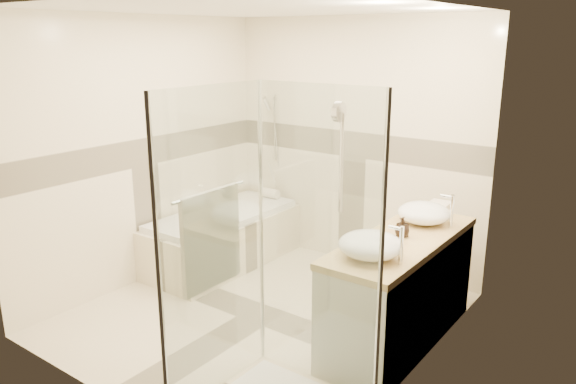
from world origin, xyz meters
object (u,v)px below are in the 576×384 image
Objects in this scene: vessel_sink_near at (424,213)px; amenity_bottle_a at (403,227)px; amenity_bottle_b at (402,228)px; vanity at (400,290)px; shower_enclosure at (267,339)px; bathtub at (224,235)px; vessel_sink_far at (370,245)px.

amenity_bottle_a is (0.00, -0.39, -0.01)m from vessel_sink_near.
vessel_sink_near is 0.40m from amenity_bottle_b.
shower_enclosure reaches higher than vanity.
vanity is 0.50m from amenity_bottle_a.
shower_enclosure reaches higher than vessel_sink_near.
shower_enclosure is (1.86, -1.62, 0.20)m from bathtub.
vanity is at bearing -54.30° from amenity_bottle_b.
amenity_bottle_a is at bearing 78.19° from shower_enclosure.
vessel_sink_near is at bearing 92.67° from vanity.
amenity_bottle_b is (2.13, -0.32, 0.61)m from bathtub.
vessel_sink_near is at bearing 90.00° from amenity_bottle_a.
amenity_bottle_b reaches higher than bathtub.
amenity_bottle_a is (2.13, -0.32, 0.62)m from bathtub.
amenity_bottle_b is (0.00, -0.01, -0.01)m from amenity_bottle_a.
vessel_sink_far is 0.51m from amenity_bottle_a.
vanity reaches higher than bathtub.
vanity is at bearing 87.59° from vessel_sink_far.
vanity is 0.66m from vessel_sink_near.
vessel_sink_far is at bearing -21.15° from bathtub.
vessel_sink_far is at bearing -90.00° from amenity_bottle_b.
vessel_sink_far reaches higher than amenity_bottle_b.
shower_enclosure is at bearing -99.12° from vessel_sink_near.
bathtub is 2.47m from shower_enclosure.
bathtub is 4.05× the size of vessel_sink_near.
amenity_bottle_b is at bearing 90.00° from vessel_sink_far.
vessel_sink_near is (2.13, 0.08, 0.63)m from bathtub.
vessel_sink_far is (2.13, -0.82, 0.63)m from bathtub.
shower_enclosure is at bearing -102.97° from vanity.
vanity is 3.86× the size of vessel_sink_near.
bathtub is at bearing 170.75° from vanity.
bathtub is 2.37m from vessel_sink_far.
amenity_bottle_b is at bearing -90.00° from vessel_sink_near.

